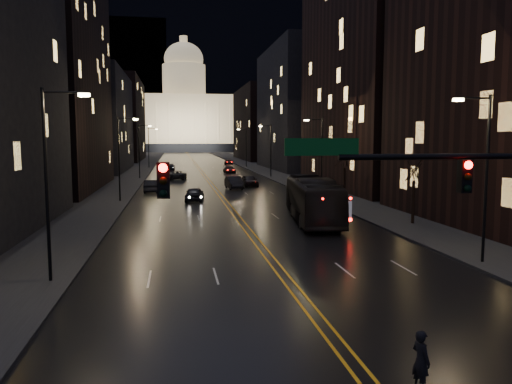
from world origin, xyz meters
name	(u,v)px	position (x,y,z in m)	size (l,w,h in m)	color
ground	(351,361)	(0.00, 0.00, 0.00)	(900.00, 900.00, 0.00)	black
road	(194,162)	(0.00, 130.00, 0.01)	(20.00, 320.00, 0.02)	black
sidewalk_left	(144,162)	(-14.00, 130.00, 0.08)	(8.00, 320.00, 0.16)	black
sidewalk_right	(242,161)	(14.00, 130.00, 0.08)	(8.00, 320.00, 0.16)	black
center_line	(194,162)	(0.00, 130.00, 0.03)	(0.62, 320.00, 0.01)	orange
building_left_mid	(48,81)	(-21.00, 54.00, 14.00)	(12.00, 30.00, 28.00)	black
building_left_far	(96,122)	(-21.00, 92.00, 10.00)	(12.00, 34.00, 20.00)	black
building_left_dist	(121,120)	(-21.00, 140.00, 12.00)	(12.00, 40.00, 24.00)	black
building_right_tall	(375,44)	(21.00, 50.00, 19.00)	(12.00, 30.00, 38.00)	black
building_right_mid	(297,109)	(21.00, 92.00, 13.00)	(12.00, 34.00, 26.00)	black
building_right_dist	(260,124)	(21.00, 140.00, 11.00)	(12.00, 40.00, 22.00)	black
mountain_ridge	(232,63)	(40.00, 380.00, 65.00)	(520.00, 60.00, 130.00)	black
capitol	(185,118)	(0.00, 250.00, 17.15)	(90.00, 50.00, 58.50)	black
streetlamp_right_near	(484,170)	(10.81, 10.00, 5.08)	(2.13, 0.25, 9.00)	black
streetlamp_left_near	(50,175)	(-10.81, 10.00, 5.08)	(2.13, 0.25, 9.00)	black
streetlamp_right_mid	(320,153)	(10.81, 40.00, 5.08)	(2.13, 0.25, 9.00)	black
streetlamp_left_mid	(121,154)	(-10.81, 40.00, 5.08)	(2.13, 0.25, 9.00)	black
streetlamp_right_far	(270,148)	(10.81, 70.00, 5.08)	(2.13, 0.25, 9.00)	black
streetlamp_left_far	(140,148)	(-10.81, 70.00, 5.08)	(2.13, 0.25, 9.00)	black
streetlamp_right_dist	(245,145)	(10.81, 100.00, 5.08)	(2.13, 0.25, 9.00)	black
streetlamp_left_dist	(149,145)	(-10.81, 100.00, 5.08)	(2.13, 0.25, 9.00)	black
tree_right_mid	(414,167)	(13.00, 22.00, 4.53)	(2.40, 2.40, 6.65)	black
tree_right_far	(345,159)	(13.00, 38.00, 4.53)	(2.40, 2.40, 6.65)	black
bus	(313,200)	(5.77, 24.86, 1.79)	(3.00, 12.83, 3.57)	black
oncoming_car_a	(194,194)	(-3.21, 39.56, 0.78)	(1.84, 4.56, 1.56)	black
oncoming_car_b	(151,186)	(-8.20, 49.30, 0.79)	(1.67, 4.78, 1.58)	black
oncoming_car_c	(178,175)	(-4.79, 68.15, 0.74)	(2.45, 5.31, 1.48)	black
oncoming_car_d	(170,167)	(-6.26, 91.83, 0.69)	(1.93, 4.75, 1.38)	black
receding_car_a	(234,183)	(2.50, 51.70, 0.84)	(1.78, 5.11, 1.68)	black
receding_car_b	(249,181)	(5.02, 54.78, 0.82)	(1.94, 4.81, 1.64)	black
receding_car_c	(229,170)	(5.10, 81.49, 0.69)	(1.93, 4.75, 1.38)	black
receding_car_d	(229,162)	(8.25, 112.74, 0.62)	(2.05, 4.44, 1.23)	black
pedestrian_a	(421,361)	(1.22, -2.00, 0.84)	(0.61, 0.40, 1.67)	black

